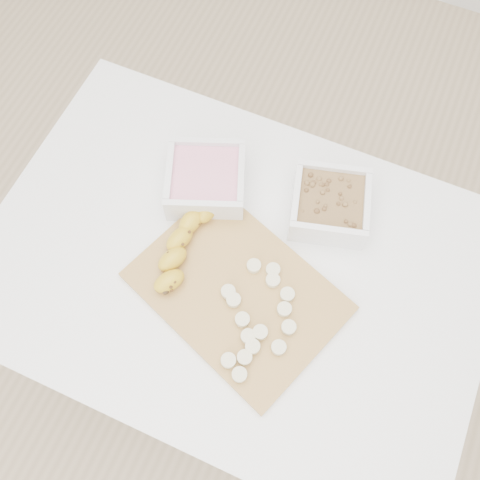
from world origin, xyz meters
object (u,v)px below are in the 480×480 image
at_px(cutting_board, 237,291).
at_px(banana, 184,245).
at_px(bowl_yogurt, 206,180).
at_px(table, 234,280).
at_px(bowl_granola, 330,204).

bearing_deg(cutting_board, banana, 163.81).
bearing_deg(bowl_yogurt, cutting_board, -50.77).
bearing_deg(table, cutting_board, -59.76).
height_order(cutting_board, banana, banana).
relative_size(cutting_board, banana, 1.75).
bearing_deg(bowl_granola, bowl_yogurt, -169.12).
xyz_separation_m(table, bowl_granola, (0.13, 0.18, 0.13)).
bearing_deg(table, banana, -172.72).
distance_m(table, banana, 0.16).
height_order(table, bowl_granola, bowl_granola).
bearing_deg(banana, table, 19.75).
xyz_separation_m(bowl_yogurt, bowl_granola, (0.25, 0.05, -0.00)).
height_order(table, banana, banana).
bearing_deg(bowl_yogurt, bowl_granola, 10.88).
distance_m(bowl_granola, cutting_board, 0.25).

